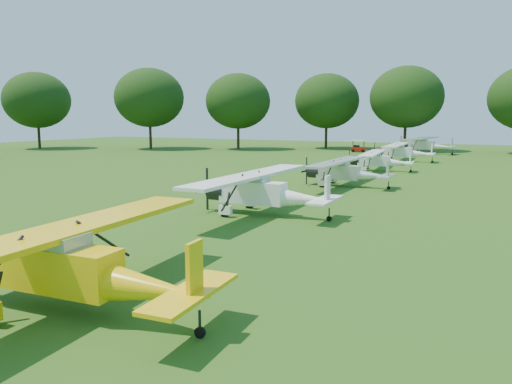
% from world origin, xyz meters
% --- Properties ---
extents(ground, '(160.00, 160.00, 0.00)m').
position_xyz_m(ground, '(0.00, 0.00, 0.00)').
color(ground, '#1D4812').
rests_on(ground, ground).
extents(tree_belt, '(137.36, 130.27, 14.52)m').
position_xyz_m(tree_belt, '(3.57, 0.16, 8.03)').
color(tree_belt, black).
rests_on(tree_belt, ground).
extents(aircraft_2, '(7.62, 12.13, 2.39)m').
position_xyz_m(aircraft_2, '(1.71, -13.55, 1.40)').
color(aircraft_2, yellow).
rests_on(aircraft_2, ground).
extents(aircraft_3, '(7.50, 11.89, 2.36)m').
position_xyz_m(aircraft_3, '(0.31, 0.80, 1.38)').
color(aircraft_3, white).
rests_on(aircraft_3, ground).
extents(aircraft_4, '(6.66, 10.57, 2.09)m').
position_xyz_m(aircraft_4, '(1.09, 13.39, 1.22)').
color(aircraft_4, silver).
rests_on(aircraft_4, ground).
extents(aircraft_5, '(6.18, 9.85, 1.94)m').
position_xyz_m(aircraft_5, '(0.88, 25.48, 1.13)').
color(aircraft_5, white).
rests_on(aircraft_5, ground).
extents(aircraft_6, '(6.93, 11.02, 2.18)m').
position_xyz_m(aircraft_6, '(1.02, 36.93, 1.27)').
color(aircraft_6, white).
rests_on(aircraft_6, ground).
extents(aircraft_7, '(7.74, 12.25, 2.41)m').
position_xyz_m(aircraft_7, '(1.65, 51.19, 1.41)').
color(aircraft_7, silver).
rests_on(aircraft_7, ground).
extents(golf_cart, '(2.22, 1.56, 1.75)m').
position_xyz_m(golf_cart, '(-7.68, 50.27, 0.59)').
color(golf_cart, '#A11A0B').
rests_on(golf_cart, ground).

